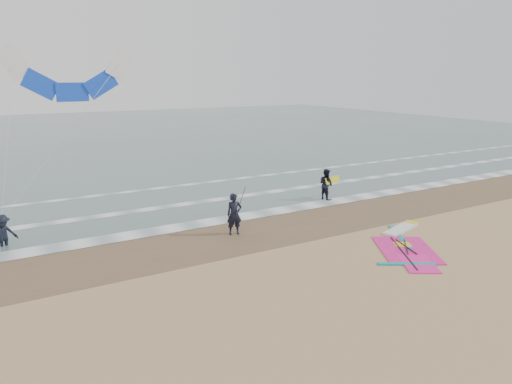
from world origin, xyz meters
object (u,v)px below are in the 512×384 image
person_walking (326,184)px  person_standing (234,214)px  windsurf_rig (406,244)px  person_wading (2,227)px  surf_kite (71,78)px

person_walking → person_standing: bearing=103.2°
windsurf_rig → person_wading: size_ratio=3.02×
windsurf_rig → person_standing: size_ratio=2.76×
person_wading → person_standing: bearing=-44.9°
windsurf_rig → surf_kite: size_ratio=0.72×
person_wading → surf_kite: 8.06m
person_standing → surf_kite: bearing=141.4°
person_standing → surf_kite: 10.78m
windsurf_rig → person_wading: 17.55m
person_wading → surf_kite: bearing=17.0°
person_wading → surf_kite: surf_kite is taller
person_standing → person_wading: bearing=172.0°
windsurf_rig → person_walking: size_ratio=2.90×
person_wading → person_walking: bearing=-26.7°
surf_kite → person_wading: bearing=-138.3°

